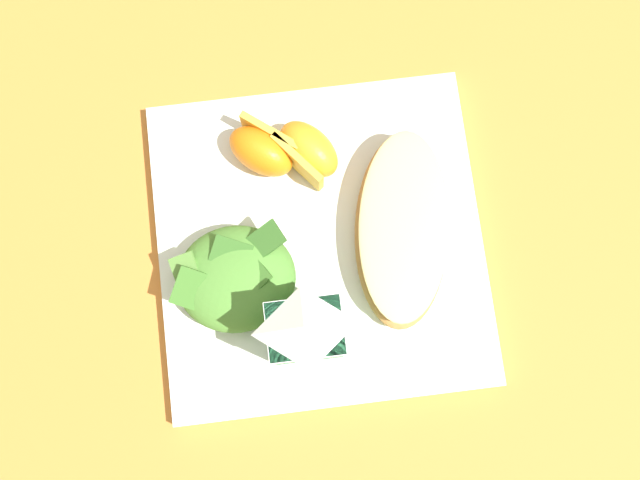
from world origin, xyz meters
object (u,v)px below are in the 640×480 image
object	(u,v)px
milk_carton	(306,331)
cheesy_pizza_bread	(402,225)
white_plate	(320,244)
green_salad_pile	(236,278)
orange_wedge_front	(309,150)
orange_wedge_middle	(262,150)

from	to	relation	value
milk_carton	cheesy_pizza_bread	bearing A→B (deg)	-138.27
white_plate	cheesy_pizza_bread	world-z (taller)	cheesy_pizza_bread
white_plate	green_salad_pile	world-z (taller)	green_salad_pile
orange_wedge_front	cheesy_pizza_bread	bearing A→B (deg)	133.46
white_plate	milk_carton	world-z (taller)	milk_carton
green_salad_pile	milk_carton	distance (m)	0.08
green_salad_pile	orange_wedge_front	bearing A→B (deg)	-125.73
green_salad_pile	orange_wedge_middle	world-z (taller)	green_salad_pile
green_salad_pile	milk_carton	size ratio (longest dim) A/B	0.95
white_plate	orange_wedge_front	xyz separation A→B (m)	(0.00, -0.08, 0.03)
orange_wedge_front	milk_carton	bearing A→B (deg)	82.46
green_salad_pile	orange_wedge_front	size ratio (longest dim) A/B	1.52
cheesy_pizza_bread	orange_wedge_middle	size ratio (longest dim) A/B	2.61
milk_carton	orange_wedge_middle	world-z (taller)	milk_carton
orange_wedge_front	orange_wedge_middle	distance (m)	0.04
white_plate	green_salad_pile	size ratio (longest dim) A/B	2.67
milk_carton	orange_wedge_front	bearing A→B (deg)	-97.54
orange_wedge_middle	white_plate	bearing A→B (deg)	115.79
cheesy_pizza_bread	orange_wedge_middle	xyz separation A→B (m)	(0.11, -0.08, 0.00)
cheesy_pizza_bread	milk_carton	distance (m)	0.13
green_salad_pile	orange_wedge_middle	xyz separation A→B (m)	(-0.03, -0.11, -0.00)
cheesy_pizza_bread	orange_wedge_middle	world-z (taller)	orange_wedge_middle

